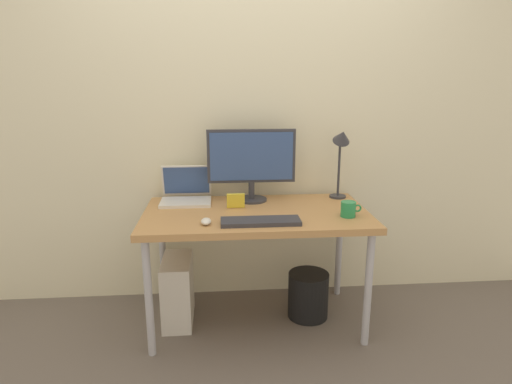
{
  "coord_description": "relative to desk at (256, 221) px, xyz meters",
  "views": [
    {
      "loc": [
        -0.21,
        -2.51,
        1.51
      ],
      "look_at": [
        0.0,
        0.0,
        0.86
      ],
      "focal_mm": 30.59,
      "sensor_mm": 36.0,
      "label": 1
    }
  ],
  "objects": [
    {
      "name": "desk",
      "position": [
        0.0,
        0.0,
        0.0
      ],
      "size": [
        1.35,
        0.74,
        0.74
      ],
      "color": "#B7844C",
      "rests_on": "ground_plane"
    },
    {
      "name": "photo_frame",
      "position": [
        -0.12,
        0.07,
        0.11
      ],
      "size": [
        0.11,
        0.03,
        0.09
      ],
      "primitive_type": "cube",
      "rotation": [
        0.14,
        0.0,
        0.0
      ],
      "color": "yellow",
      "rests_on": "desk"
    },
    {
      "name": "back_wall",
      "position": [
        0.0,
        0.43,
        0.63
      ],
      "size": [
        4.4,
        0.04,
        2.6
      ],
      "primitive_type": "cube",
      "color": "beige",
      "rests_on": "ground_plane"
    },
    {
      "name": "laptop",
      "position": [
        -0.43,
        0.26,
        0.12
      ],
      "size": [
        0.32,
        0.27,
        0.23
      ],
      "color": "silver",
      "rests_on": "desk"
    },
    {
      "name": "coffee_mug",
      "position": [
        0.52,
        -0.15,
        0.11
      ],
      "size": [
        0.12,
        0.09,
        0.09
      ],
      "color": "#268C4C",
      "rests_on": "desk"
    },
    {
      "name": "wastebasket",
      "position": [
        0.34,
        0.02,
        -0.52
      ],
      "size": [
        0.26,
        0.26,
        0.3
      ],
      "primitive_type": "cylinder",
      "color": "black",
      "rests_on": "ground_plane"
    },
    {
      "name": "computer_tower",
      "position": [
        -0.49,
        0.04,
        -0.46
      ],
      "size": [
        0.18,
        0.36,
        0.42
      ],
      "primitive_type": "cube",
      "color": "silver",
      "rests_on": "ground_plane"
    },
    {
      "name": "mouse",
      "position": [
        -0.29,
        -0.22,
        0.08
      ],
      "size": [
        0.06,
        0.09,
        0.03
      ],
      "primitive_type": "ellipsoid",
      "color": "silver",
      "rests_on": "desk"
    },
    {
      "name": "keyboard",
      "position": [
        0.01,
        -0.23,
        0.08
      ],
      "size": [
        0.44,
        0.14,
        0.02
      ],
      "primitive_type": "cube",
      "color": "#333338",
      "rests_on": "desk"
    },
    {
      "name": "ground_plane",
      "position": [
        0.0,
        0.0,
        -0.67
      ],
      "size": [
        6.0,
        6.0,
        0.0
      ],
      "primitive_type": "plane",
      "color": "#665B51"
    },
    {
      "name": "monitor",
      "position": [
        -0.01,
        0.24,
        0.33
      ],
      "size": [
        0.57,
        0.2,
        0.47
      ],
      "color": "#333338",
      "rests_on": "desk"
    },
    {
      "name": "desk_lamp",
      "position": [
        0.57,
        0.24,
        0.41
      ],
      "size": [
        0.11,
        0.16,
        0.48
      ],
      "color": "#333338",
      "rests_on": "desk"
    }
  ]
}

